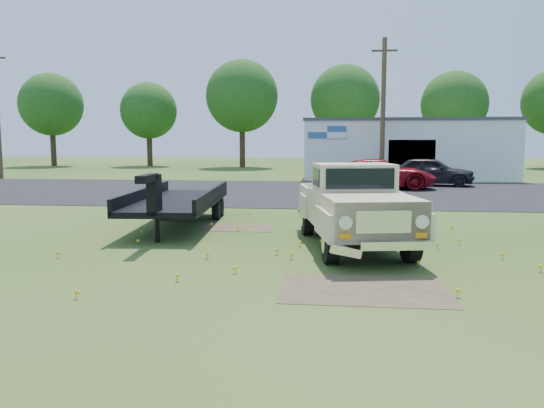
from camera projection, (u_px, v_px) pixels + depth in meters
The scene contains 15 objects.
ground at pixel (294, 253), 12.62m from camera, with size 140.00×140.00×0.00m, color #2B4A17.
asphalt_lot at pixel (315, 192), 27.42m from camera, with size 90.00×14.00×0.02m, color black.
dirt_patch_a at pixel (365, 290), 9.50m from camera, with size 3.00×2.00×0.01m, color #4D4029.
dirt_patch_b at pixel (237, 227), 16.30m from camera, with size 2.20×1.60×0.01m, color #4D4029.
commercial_building at pixel (404, 148), 38.32m from camera, with size 14.20×8.20×4.15m.
utility_pole_mid at pixel (383, 109), 33.32m from camera, with size 1.60×0.30×9.00m.
treeline_a at pixel (51, 105), 54.49m from camera, with size 6.40×6.40×9.52m.
treeline_b at pixel (149, 111), 54.42m from camera, with size 5.76×5.76×8.57m.
treeline_c at pixel (242, 96), 51.66m from camera, with size 7.04×7.04×10.47m.
treeline_d at pixel (345, 99), 51.55m from camera, with size 6.72×6.72×10.00m.
treeline_e at pixel (454, 104), 49.02m from camera, with size 6.08×6.08×9.04m.
vintage_pickup_truck at pixel (353, 205), 13.21m from camera, with size 2.25×5.79×2.10m, color #CFBB8B, non-canonical shape.
flatbed_trailer at pixel (178, 197), 16.37m from camera, with size 2.26×6.78×1.85m, color black, non-canonical shape.
red_pickup at pixel (381, 174), 29.20m from camera, with size 2.70×5.85×1.62m, color maroon.
dark_sedan at pixel (431, 171), 31.19m from camera, with size 1.98×4.92×1.67m, color black.
Camera 1 is at (0.90, -12.37, 2.67)m, focal length 35.00 mm.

